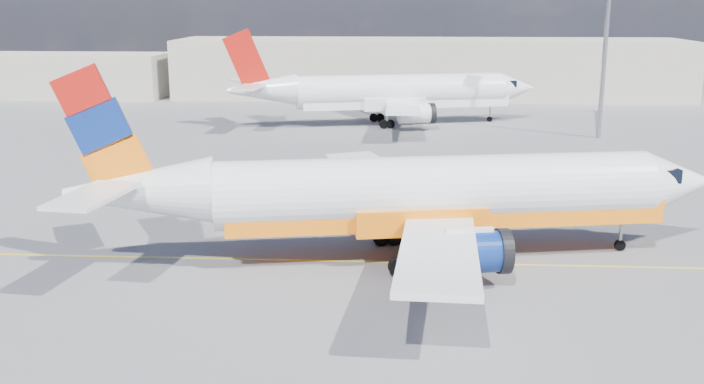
{
  "coord_description": "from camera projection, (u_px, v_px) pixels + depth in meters",
  "views": [
    {
      "loc": [
        1.05,
        -35.97,
        13.38
      ],
      "look_at": [
        -1.42,
        4.04,
        3.5
      ],
      "focal_mm": 40.0,
      "sensor_mm": 36.0,
      "label": 1
    }
  ],
  "objects": [
    {
      "name": "ground",
      "position": [
        376.0,
        282.0,
        38.12
      ],
      "size": [
        240.0,
        240.0,
        0.0
      ],
      "primitive_type": "plane",
      "color": "#57575B",
      "rests_on": "ground"
    },
    {
      "name": "taxi_line",
      "position": [
        378.0,
        262.0,
        41.03
      ],
      "size": [
        70.0,
        0.15,
        0.01
      ],
      "primitive_type": "cube",
      "color": "yellow",
      "rests_on": "ground"
    },
    {
      "name": "terminal_main",
      "position": [
        429.0,
        68.0,
        109.55
      ],
      "size": [
        70.0,
        14.0,
        8.0
      ],
      "primitive_type": "cube",
      "color": "#BCB4A2",
      "rests_on": "ground"
    },
    {
      "name": "terminal_annex",
      "position": [
        72.0,
        75.0,
        109.88
      ],
      "size": [
        26.0,
        10.0,
        6.0
      ],
      "primitive_type": "cube",
      "color": "#BCB4A2",
      "rests_on": "ground"
    },
    {
      "name": "main_jet",
      "position": [
        415.0,
        195.0,
        40.7
      ],
      "size": [
        34.84,
        26.97,
        10.52
      ],
      "rotation": [
        0.0,
        0.0,
        0.19
      ],
      "color": "white",
      "rests_on": "ground"
    },
    {
      "name": "second_jet",
      "position": [
        391.0,
        93.0,
        85.12
      ],
      "size": [
        34.74,
        26.55,
        10.49
      ],
      "rotation": [
        0.0,
        0.0,
        0.25
      ],
      "color": "white",
      "rests_on": "ground"
    },
    {
      "name": "traffic_cone",
      "position": [
        406.0,
        291.0,
        36.29
      ],
      "size": [
        0.35,
        0.35,
        0.49
      ],
      "color": "white",
      "rests_on": "ground"
    },
    {
      "name": "floodlight_mast",
      "position": [
        608.0,
        8.0,
        74.74
      ],
      "size": [
        1.53,
        1.53,
        20.94
      ],
      "color": "#98989F",
      "rests_on": "ground"
    }
  ]
}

